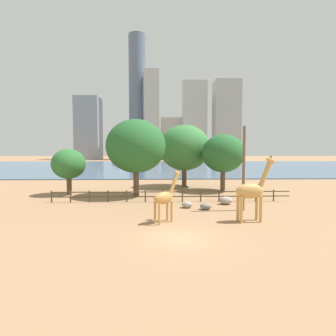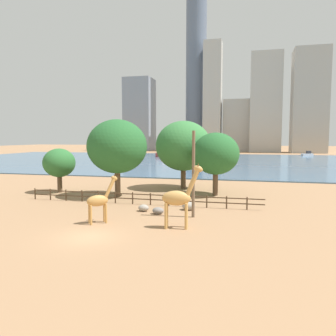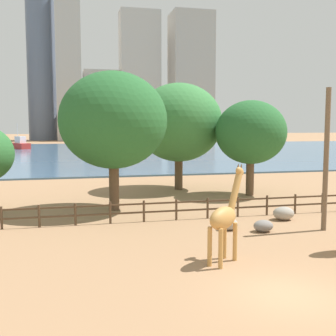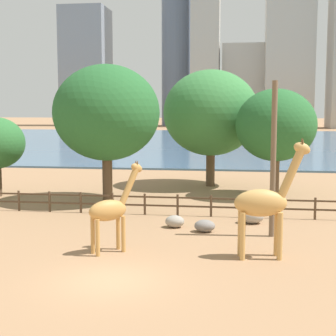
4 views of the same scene
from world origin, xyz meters
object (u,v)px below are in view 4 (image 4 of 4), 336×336
at_px(boulder_by_pole, 175,221).
at_px(tree_center_broad, 211,113).
at_px(utility_pole, 273,160).
at_px(giraffe_tall, 111,210).
at_px(boulder_small, 205,226).
at_px(boat_ferry, 133,131).
at_px(giraffe_companion, 265,202).
at_px(tree_left_large, 276,125).
at_px(tree_right_tall, 106,113).
at_px(boulder_near_fence, 252,216).

distance_m(boulder_by_pole, tree_center_broad, 16.18).
bearing_deg(utility_pole, giraffe_tall, -151.98).
bearing_deg(boulder_small, boat_ferry, 104.31).
distance_m(giraffe_companion, tree_left_large, 16.02).
xyz_separation_m(boulder_small, tree_right_tall, (-7.31, 7.91, 5.82)).
relative_size(boulder_near_fence, tree_left_large, 0.17).
bearing_deg(boat_ferry, tree_left_large, 163.23).
relative_size(boulder_near_fence, boulder_by_pole, 1.27).
distance_m(boulder_by_pole, boulder_small, 1.87).
distance_m(utility_pole, boulder_near_fence, 4.61).
height_order(utility_pole, tree_center_broad, tree_center_broad).
bearing_deg(giraffe_companion, boat_ferry, 97.43).
distance_m(giraffe_companion, tree_center_broad, 20.81).
height_order(giraffe_companion, boat_ferry, boat_ferry).
bearing_deg(utility_pole, tree_right_tall, 142.19).
relative_size(giraffe_companion, tree_center_broad, 0.55).
height_order(giraffe_tall, tree_left_large, tree_left_large).
bearing_deg(giraffe_tall, tree_right_tall, 64.43).
bearing_deg(boulder_near_fence, boat_ferry, 106.31).
height_order(boulder_small, boat_ferry, boat_ferry).
relative_size(giraffe_tall, boulder_near_fence, 3.13).
bearing_deg(tree_center_broad, boulder_near_fence, -76.92).
bearing_deg(boat_ferry, utility_pole, 160.17).
bearing_deg(boat_ferry, giraffe_tall, 155.05).
bearing_deg(boulder_small, giraffe_tall, -132.11).
relative_size(tree_left_large, tree_right_tall, 0.83).
relative_size(tree_left_large, boat_ferry, 1.14).
relative_size(giraffe_companion, boat_ferry, 0.76).
distance_m(giraffe_tall, utility_pole, 8.59).
height_order(giraffe_tall, boulder_near_fence, giraffe_tall).
bearing_deg(giraffe_companion, boulder_by_pole, 123.94).
xyz_separation_m(giraffe_companion, boulder_small, (-2.88, 4.30, -2.13)).
distance_m(tree_left_large, tree_right_tall, 12.20).
bearing_deg(giraffe_companion, tree_right_tall, 121.93).
relative_size(boulder_small, tree_center_broad, 0.11).
relative_size(utility_pole, boulder_small, 7.15).
xyz_separation_m(boulder_near_fence, boulder_small, (-2.52, -2.39, -0.09)).
height_order(boulder_by_pole, boulder_small, boulder_by_pole).
height_order(giraffe_tall, giraffe_companion, giraffe_companion).
xyz_separation_m(boulder_by_pole, tree_left_large, (6.03, 10.61, 4.89)).
height_order(tree_left_large, tree_right_tall, tree_right_tall).
distance_m(utility_pole, tree_center_broad, 16.97).
height_order(boulder_near_fence, boat_ferry, boat_ferry).
bearing_deg(boulder_small, giraffe_companion, -56.19).
bearing_deg(utility_pole, tree_left_large, 85.66).
height_order(giraffe_companion, tree_center_broad, tree_center_broad).
height_order(boulder_near_fence, tree_right_tall, tree_right_tall).
xyz_separation_m(giraffe_tall, giraffe_companion, (6.82, 0.07, 0.50)).
bearing_deg(tree_center_broad, giraffe_tall, -99.33).
distance_m(utility_pole, boat_ferry, 89.77).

